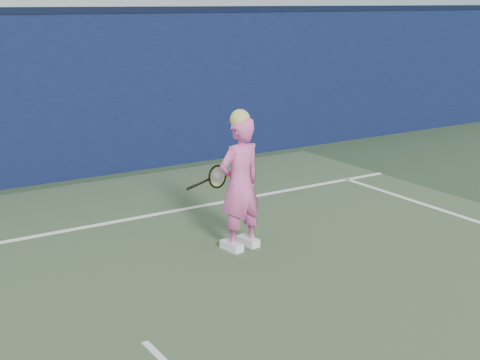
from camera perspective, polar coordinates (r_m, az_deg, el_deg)
player at (r=7.30m, az=0.00°, el=-0.28°), size 0.59×0.43×1.57m
racket at (r=7.60m, az=-2.12°, el=0.22°), size 0.52×0.11×0.28m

